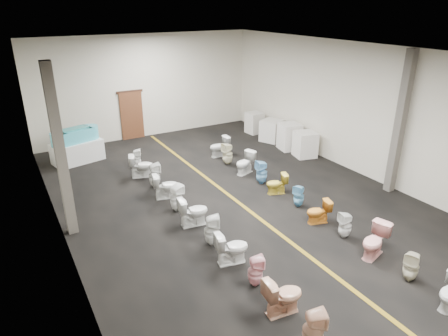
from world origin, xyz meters
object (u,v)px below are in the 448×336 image
Objects in this scene: toilet_left_1 at (313,330)px; toilet_right_7 at (277,184)px; appliance_crate_c at (272,131)px; toilet_left_2 at (283,296)px; display_table at (78,152)px; toilet_left_5 at (212,230)px; toilet_right_3 at (375,241)px; toilet_right_4 at (345,225)px; toilet_right_9 at (245,163)px; toilet_left_4 at (232,248)px; bathtub at (75,135)px; toilet_right_11 at (219,147)px; toilet_left_8 at (166,186)px; appliance_crate_b at (289,136)px; toilet_left_10 at (141,166)px; toilet_left_3 at (255,271)px; toilet_right_6 at (299,196)px; toilet_right_2 at (411,266)px; toilet_right_8 at (262,172)px; toilet_left_9 at (154,175)px; toilet_right_5 at (318,212)px; appliance_crate_d at (254,123)px; toilet_left_7 at (176,198)px; toilet_left_11 at (137,158)px; appliance_crate_a at (305,144)px; toilet_left_6 at (193,211)px; toilet_right_10 at (228,154)px.

toilet_left_1 reaches higher than toilet_right_7.
appliance_crate_c is 10.69m from toilet_left_2.
toilet_left_5 is at bearing -76.96° from display_table.
toilet_right_4 is at bearing 163.44° from toilet_right_3.
appliance_crate_c is (7.96, -1.68, 0.07)m from display_table.
toilet_right_9 is at bearing -0.19° from toilet_left_1.
bathtub is at bearing 23.16° from toilet_left_4.
toilet_right_9 is 1.96m from toilet_right_11.
toilet_left_8 is at bearing -166.10° from toilet_right_3.
toilet_left_1 is at bearing -126.22° from appliance_crate_b.
appliance_crate_c is at bearing -64.51° from toilet_left_10.
toilet_left_3 is 3.96m from toilet_right_6.
toilet_right_8 is (0.09, 5.85, 0.04)m from toilet_right_2.
toilet_right_11 is at bearing -60.11° from toilet_left_9.
toilet_right_3 is 1.88m from toilet_right_5.
toilet_left_9 reaches higher than toilet_right_11.
toilet_left_3 is 1.00× the size of toilet_right_4.
toilet_right_5 is (-3.12, -5.22, -0.21)m from appliance_crate_b.
display_table is at bearing -111.76° from toilet_right_11.
toilet_right_7 is at bearing -124.42° from appliance_crate_c.
toilet_right_4 reaches higher than toilet_right_7.
appliance_crate_d is 8.13m from toilet_left_7.
toilet_left_5 reaches higher than toilet_right_4.
toilet_left_5 reaches higher than toilet_left_11.
appliance_crate_a is at bearing 137.27° from toilet_right_3.
toilet_right_10 is at bearing -34.85° from toilet_left_6.
toilet_right_5 is at bearing -149.51° from toilet_left_7.
toilet_left_6 is 4.71m from toilet_right_3.
toilet_left_8 is at bearing 23.58° from toilet_left_1.
appliance_crate_d is 1.43× the size of toilet_right_7.
toilet_left_9 is at bearing 8.09° from toilet_left_6.
toilet_right_11 is (3.18, 7.26, 0.04)m from toilet_left_3.
toilet_right_2 is (3.07, -2.53, -0.03)m from toilet_left_4.
toilet_right_10 is (-0.06, 6.89, 0.01)m from toilet_right_3.
toilet_right_11 reaches higher than toilet_left_4.
appliance_crate_b is 6.42m from toilet_left_8.
toilet_right_11 is at bearing -8.84° from toilet_left_5.
toilet_left_2 is 1.02× the size of toilet_left_8.
toilet_left_11 is 1.01× the size of toilet_right_5.
bathtub is 6.52m from toilet_right_9.
appliance_crate_c is 1.14× the size of toilet_left_9.
toilet_left_7 is 2.91m from toilet_left_10.
appliance_crate_a is 6.22m from toilet_left_9.
toilet_left_11 is (-6.16, -1.31, -0.14)m from appliance_crate_d.
toilet_left_11 is (0.02, 4.88, -0.07)m from toilet_left_6.
toilet_right_5 is (3.08, -0.53, -0.07)m from toilet_left_5.
toilet_left_6 is 1.03× the size of toilet_right_9.
toilet_right_5 is 0.82× the size of toilet_right_8.
toilet_left_3 is 5.32m from toilet_right_8.
toilet_left_11 is 0.80× the size of toilet_right_10.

